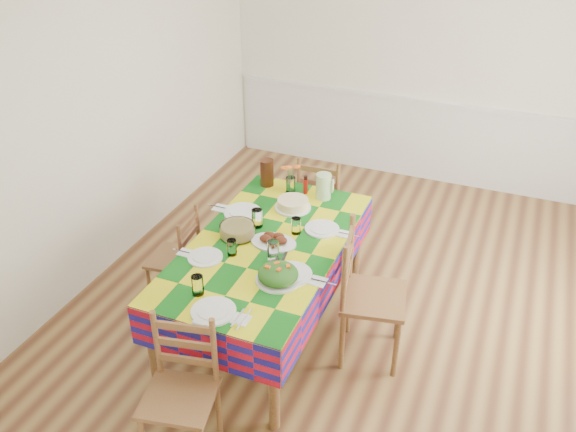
% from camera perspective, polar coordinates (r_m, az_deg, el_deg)
% --- Properties ---
extents(room, '(4.58, 5.08, 2.78)m').
position_cam_1_polar(room, '(4.31, 7.99, 5.46)').
color(room, brown).
rests_on(room, ground).
extents(wainscot, '(4.41, 0.06, 0.92)m').
position_cam_1_polar(wainscot, '(6.89, 12.99, 7.11)').
color(wainscot, white).
rests_on(wainscot, room).
extents(dining_table, '(1.04, 1.94, 0.75)m').
position_cam_1_polar(dining_table, '(4.44, -2.02, -3.52)').
color(dining_table, brown).
rests_on(dining_table, room).
extents(setting_near_head, '(0.46, 0.30, 0.14)m').
position_cam_1_polar(setting_near_head, '(3.84, -7.44, -7.95)').
color(setting_near_head, white).
rests_on(setting_near_head, dining_table).
extents(setting_left_near, '(0.45, 0.27, 0.12)m').
position_cam_1_polar(setting_left_near, '(4.28, -6.93, -3.49)').
color(setting_left_near, white).
rests_on(setting_left_near, dining_table).
extents(setting_left_far, '(0.54, 0.32, 0.14)m').
position_cam_1_polar(setting_left_far, '(4.69, -3.87, 0.18)').
color(setting_left_far, white).
rests_on(setting_left_far, dining_table).
extents(setting_right_near, '(0.55, 0.32, 0.14)m').
position_cam_1_polar(setting_right_near, '(4.12, -0.27, -4.65)').
color(setting_right_near, white).
rests_on(setting_right_near, dining_table).
extents(setting_right_far, '(0.49, 0.28, 0.13)m').
position_cam_1_polar(setting_right_far, '(4.52, 2.40, -1.11)').
color(setting_right_far, white).
rests_on(setting_right_far, dining_table).
extents(meat_platter, '(0.34, 0.24, 0.07)m').
position_cam_1_polar(meat_platter, '(4.38, -1.37, -2.28)').
color(meat_platter, white).
rests_on(meat_platter, dining_table).
extents(salad_platter, '(0.30, 0.30, 0.13)m').
position_cam_1_polar(salad_platter, '(4.01, -0.94, -5.51)').
color(salad_platter, white).
rests_on(salad_platter, dining_table).
extents(pasta_bowl, '(0.26, 0.26, 0.09)m').
position_cam_1_polar(pasta_bowl, '(4.47, -4.76, -1.36)').
color(pasta_bowl, white).
rests_on(pasta_bowl, dining_table).
extents(cake, '(0.29, 0.29, 0.08)m').
position_cam_1_polar(cake, '(4.81, 0.46, 1.12)').
color(cake, white).
rests_on(cake, dining_table).
extents(serving_utensils, '(0.15, 0.34, 0.01)m').
position_cam_1_polar(serving_utensils, '(4.26, -0.75, -3.77)').
color(serving_utensils, black).
rests_on(serving_utensils, dining_table).
extents(flower_vase, '(0.16, 0.13, 0.26)m').
position_cam_1_polar(flower_vase, '(5.01, 0.24, 3.34)').
color(flower_vase, white).
rests_on(flower_vase, dining_table).
extents(hot_sauce, '(0.04, 0.04, 0.16)m').
position_cam_1_polar(hot_sauce, '(5.01, 1.65, 2.95)').
color(hot_sauce, red).
rests_on(hot_sauce, dining_table).
extents(green_pitcher, '(0.12, 0.12, 0.21)m').
position_cam_1_polar(green_pitcher, '(4.93, 3.34, 2.79)').
color(green_pitcher, '#A9CE91').
rests_on(green_pitcher, dining_table).
extents(tea_pitcher, '(0.12, 0.12, 0.23)m').
position_cam_1_polar(tea_pitcher, '(5.12, -2.00, 4.08)').
color(tea_pitcher, black).
rests_on(tea_pitcher, dining_table).
extents(name_card, '(0.08, 0.02, 0.02)m').
position_cam_1_polar(name_card, '(3.73, -8.38, -9.91)').
color(name_card, white).
rests_on(name_card, dining_table).
extents(chair_near, '(0.48, 0.47, 0.93)m').
position_cam_1_polar(chair_near, '(3.77, -9.96, -15.94)').
color(chair_near, brown).
rests_on(chair_near, room).
extents(chair_far, '(0.42, 0.40, 0.93)m').
position_cam_1_polar(chair_far, '(5.52, 3.20, 1.32)').
color(chair_far, brown).
rests_on(chair_far, room).
extents(chair_left, '(0.39, 0.41, 0.84)m').
position_cam_1_polar(chair_left, '(4.91, -10.29, -3.95)').
color(chair_left, brown).
rests_on(chair_left, room).
extents(chair_right, '(0.52, 0.54, 1.04)m').
position_cam_1_polar(chair_right, '(4.32, 7.40, -7.46)').
color(chair_right, brown).
rests_on(chair_right, room).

